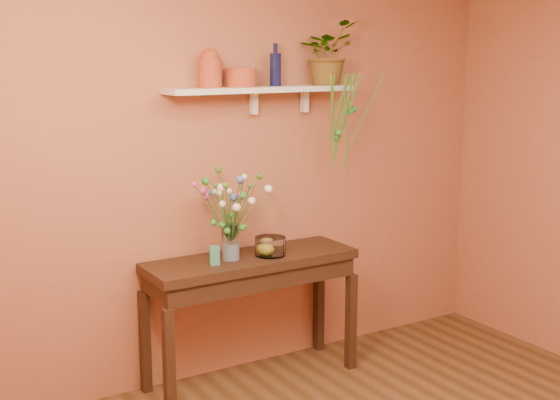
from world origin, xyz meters
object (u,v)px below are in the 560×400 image
Objects in this scene: sideboard at (251,274)px; terracotta_jug at (210,69)px; spider_plant at (327,53)px; blue_bottle at (275,69)px; glass_vase at (231,245)px; glass_bowl at (270,247)px; bouquet at (230,199)px.

terracotta_jug is (-0.20, 0.14, 1.32)m from sideboard.
spider_plant reaches higher than terracotta_jug.
terracotta_jug reaches higher than sideboard.
sideboard is 5.11× the size of blue_bottle.
spider_plant is (0.40, -0.02, 0.10)m from blue_bottle.
blue_bottle is at bearing 18.68° from glass_vase.
spider_plant reaches higher than sideboard.
sideboard is 3.29× the size of spider_plant.
spider_plant is 1.83× the size of glass_vase.
glass_vase reaches higher than glass_bowl.
spider_plant reaches higher than glass_vase.
glass_bowl is at bearing -129.48° from blue_bottle.
terracotta_jug is 0.87m from spider_plant.
sideboard is 5.78× the size of terracotta_jug.
bouquet is 0.44m from glass_bowl.
glass_bowl is (-0.55, -0.16, -1.24)m from spider_plant.
glass_vase is (-0.82, -0.12, -1.20)m from spider_plant.
spider_plant is at bearing 9.94° from sideboard.
blue_bottle is at bearing -0.88° from terracotta_jug.
spider_plant is at bearing 10.09° from bouquet.
bouquet reaches higher than glass_vase.
sideboard is 0.22m from glass_bowl.
terracotta_jug is 1.04× the size of glass_vase.
glass_vase is at bearing -171.33° from spider_plant.
bouquet is at bearing -76.29° from terracotta_jug.
sideboard is 1.35m from terracotta_jug.
glass_bowl is at bearing -163.35° from spider_plant.
sideboard is 0.27m from glass_vase.
spider_plant is 1.37m from glass_bowl.
sideboard is at bearing -170.06° from spider_plant.
glass_vase is 0.28m from glass_bowl.
spider_plant reaches higher than blue_bottle.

